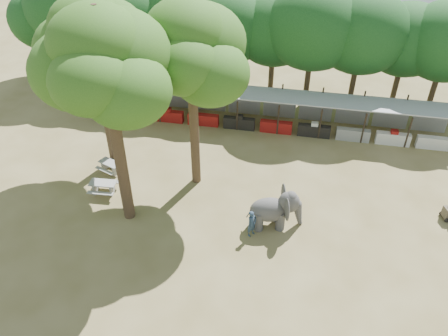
% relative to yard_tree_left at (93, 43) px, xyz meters
% --- Properties ---
extents(ground, '(100.00, 100.00, 0.00)m').
position_rel_yard_tree_left_xyz_m(ground, '(9.13, -7.19, -8.20)').
color(ground, brown).
rests_on(ground, ground).
extents(vendor_stalls, '(28.00, 2.99, 2.80)m').
position_rel_yard_tree_left_xyz_m(vendor_stalls, '(9.13, 6.65, -7.02)').
color(vendor_stalls, gray).
rests_on(vendor_stalls, ground).
extents(yard_tree_left, '(7.10, 6.90, 11.02)m').
position_rel_yard_tree_left_xyz_m(yard_tree_left, '(0.00, 0.00, 0.00)').
color(yard_tree_left, '#332316').
rests_on(yard_tree_left, ground).
extents(yard_tree_center, '(7.10, 6.90, 12.04)m').
position_rel_yard_tree_left_xyz_m(yard_tree_center, '(3.00, -5.00, 1.01)').
color(yard_tree_center, '#332316').
rests_on(yard_tree_center, ground).
extents(yard_tree_back, '(7.10, 6.90, 11.36)m').
position_rel_yard_tree_left_xyz_m(yard_tree_back, '(6.00, -1.00, 0.34)').
color(yard_tree_back, '#332316').
rests_on(yard_tree_back, ground).
extents(backdrop_trees, '(46.46, 5.95, 8.33)m').
position_rel_yard_tree_left_xyz_m(backdrop_trees, '(9.13, 11.81, -2.69)').
color(backdrop_trees, '#332316').
rests_on(backdrop_trees, ground).
extents(elephant, '(3.17, 2.34, 2.36)m').
position_rel_yard_tree_left_xyz_m(elephant, '(11.49, -4.29, -7.02)').
color(elephant, '#3D3B3A').
rests_on(elephant, ground).
extents(handler, '(0.67, 0.71, 1.65)m').
position_rel_yard_tree_left_xyz_m(handler, '(10.30, -5.33, -7.37)').
color(handler, '#26384C').
rests_on(handler, ground).
extents(picnic_table_near, '(1.72, 1.57, 0.81)m').
position_rel_yard_tree_left_xyz_m(picnic_table_near, '(0.83, -3.52, -7.67)').
color(picnic_table_near, gray).
rests_on(picnic_table_near, ground).
extents(picnic_table_far, '(1.88, 1.80, 0.74)m').
position_rel_yard_tree_left_xyz_m(picnic_table_far, '(0.36, -1.37, -7.71)').
color(picnic_table_far, gray).
rests_on(picnic_table_far, ground).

